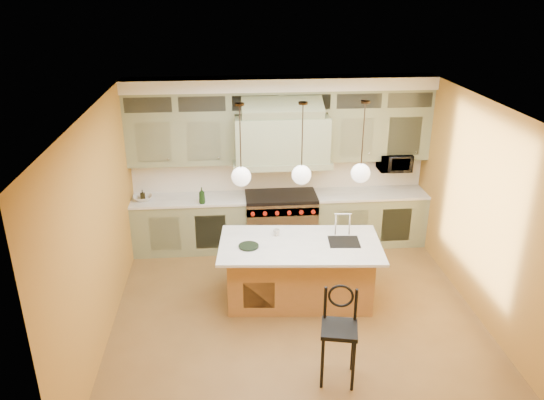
{
  "coord_description": "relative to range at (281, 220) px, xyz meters",
  "views": [
    {
      "loc": [
        -0.87,
        -6.11,
        4.3
      ],
      "look_at": [
        -0.28,
        0.7,
        1.47
      ],
      "focal_mm": 35.0,
      "sensor_mm": 36.0,
      "label": 1
    }
  ],
  "objects": [
    {
      "name": "pendant_center",
      "position": [
        0.09,
        -1.69,
        1.46
      ],
      "size": [
        0.26,
        0.26,
        1.11
      ],
      "color": "#2D2319",
      "rests_on": "ceiling"
    },
    {
      "name": "ceiling",
      "position": [
        0.0,
        -2.14,
        2.41
      ],
      "size": [
        5.0,
        5.0,
        0.0
      ],
      "primitive_type": "plane",
      "rotation": [
        3.14,
        0.0,
        0.0
      ],
      "color": "white",
      "rests_on": "wall_back"
    },
    {
      "name": "wall_front",
      "position": [
        0.0,
        -4.64,
        0.96
      ],
      "size": [
        5.0,
        0.0,
        5.0
      ],
      "primitive_type": "plane",
      "rotation": [
        -1.57,
        0.0,
        0.0
      ],
      "color": "#B37F31",
      "rests_on": "ground"
    },
    {
      "name": "oil_bottle_b",
      "position": [
        -2.3,
        0.01,
        0.54
      ],
      "size": [
        0.09,
        0.09,
        0.17
      ],
      "primitive_type": "imported",
      "rotation": [
        0.0,
        0.0,
        0.14
      ],
      "color": "black",
      "rests_on": "back_cabinetry"
    },
    {
      "name": "fruit_bowl",
      "position": [
        -2.3,
        0.01,
        0.49
      ],
      "size": [
        0.34,
        0.34,
        0.08
      ],
      "primitive_type": "imported",
      "rotation": [
        0.0,
        0.0,
        0.11
      ],
      "color": "silver",
      "rests_on": "back_cabinetry"
    },
    {
      "name": "oil_bottle_a",
      "position": [
        -1.32,
        -0.22,
        0.59
      ],
      "size": [
        0.11,
        0.11,
        0.27
      ],
      "primitive_type": "imported",
      "rotation": [
        0.0,
        0.0,
        0.06
      ],
      "color": "#163213",
      "rests_on": "back_cabinetry"
    },
    {
      "name": "back_cabinetry",
      "position": [
        0.0,
        0.09,
        0.94
      ],
      "size": [
        5.0,
        0.77,
        2.9
      ],
      "color": "gray",
      "rests_on": "floor"
    },
    {
      "name": "wall_right",
      "position": [
        2.5,
        -2.14,
        0.96
      ],
      "size": [
        0.0,
        5.0,
        5.0
      ],
      "primitive_type": "plane",
      "rotation": [
        1.57,
        0.0,
        -1.57
      ],
      "color": "#B37F31",
      "rests_on": "ground"
    },
    {
      "name": "counter_stool",
      "position": [
        0.32,
        -3.38,
        0.18
      ],
      "size": [
        0.48,
        0.48,
        1.16
      ],
      "rotation": [
        0.0,
        0.0,
        -0.21
      ],
      "color": "black",
      "rests_on": "floor"
    },
    {
      "name": "range",
      "position": [
        0.0,
        0.0,
        0.0
      ],
      "size": [
        1.2,
        0.74,
        0.96
      ],
      "color": "silver",
      "rests_on": "floor"
    },
    {
      "name": "microwave",
      "position": [
        1.95,
        0.11,
        0.96
      ],
      "size": [
        0.54,
        0.37,
        0.3
      ],
      "primitive_type": "imported",
      "color": "black",
      "rests_on": "back_cabinetry"
    },
    {
      "name": "pendant_right",
      "position": [
        0.89,
        -1.69,
        1.46
      ],
      "size": [
        0.26,
        0.26,
        1.11
      ],
      "color": "#2D2319",
      "rests_on": "ceiling"
    },
    {
      "name": "pendant_left",
      "position": [
        -0.71,
        -1.69,
        1.46
      ],
      "size": [
        0.26,
        0.26,
        1.11
      ],
      "color": "#2D2319",
      "rests_on": "ceiling"
    },
    {
      "name": "wall_left",
      "position": [
        -2.5,
        -2.14,
        0.96
      ],
      "size": [
        0.0,
        5.0,
        5.0
      ],
      "primitive_type": "plane",
      "rotation": [
        1.57,
        0.0,
        1.57
      ],
      "color": "#B37F31",
      "rests_on": "ground"
    },
    {
      "name": "floor",
      "position": [
        0.0,
        -2.14,
        -0.49
      ],
      "size": [
        5.0,
        5.0,
        0.0
      ],
      "primitive_type": "plane",
      "color": "brown",
      "rests_on": "ground"
    },
    {
      "name": "cup",
      "position": [
        -0.22,
        -1.46,
        0.48
      ],
      "size": [
        0.12,
        0.12,
        0.09
      ],
      "primitive_type": "imported",
      "rotation": [
        0.0,
        0.0,
        -0.15
      ],
      "color": "silver",
      "rests_on": "kitchen_island"
    },
    {
      "name": "kitchen_island",
      "position": [
        0.1,
        -1.7,
        -0.01
      ],
      "size": [
        2.34,
        1.38,
        1.35
      ],
      "rotation": [
        0.0,
        0.0,
        -0.08
      ],
      "color": "#A17039",
      "rests_on": "floor"
    },
    {
      "name": "wall_back",
      "position": [
        0.0,
        0.36,
        0.96
      ],
      "size": [
        5.0,
        0.0,
        5.0
      ],
      "primitive_type": "plane",
      "rotation": [
        1.57,
        0.0,
        0.0
      ],
      "color": "#B37F31",
      "rests_on": "ground"
    }
  ]
}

